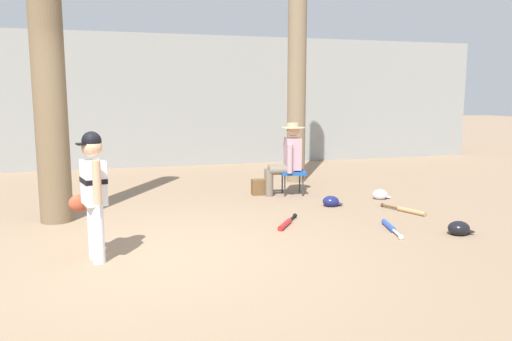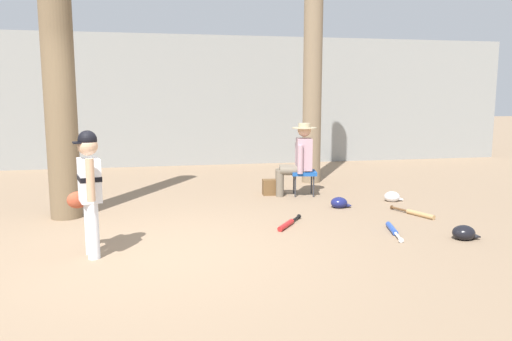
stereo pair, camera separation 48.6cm
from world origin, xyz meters
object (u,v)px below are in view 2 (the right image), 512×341
at_px(seated_spectator, 298,157).
at_px(bat_wood_tan, 417,213).
at_px(bat_red_barrel, 288,224).
at_px(batting_helmet_navy, 339,203).
at_px(young_ballplayer, 89,185).
at_px(tree_behind_spectator, 313,50).
at_px(folding_stool, 304,174).
at_px(bat_blue_youth, 393,230).
at_px(handbag_beside_stool, 273,187).
at_px(batting_helmet_black, 464,233).
at_px(batting_helmet_white, 392,197).
at_px(tree_near_player, 57,39).

xyz_separation_m(seated_spectator, bat_wood_tan, (1.22, -1.72, -0.61)).
relative_size(bat_red_barrel, batting_helmet_navy, 2.13).
relative_size(young_ballplayer, seated_spectator, 1.09).
bearing_deg(seated_spectator, tree_behind_spectator, 62.79).
height_order(folding_stool, batting_helmet_navy, folding_stool).
bearing_deg(folding_stool, bat_blue_youth, -80.63).
height_order(handbag_beside_stool, batting_helmet_black, handbag_beside_stool).
bearing_deg(batting_helmet_black, seated_spectator, 112.05).
bearing_deg(folding_stool, bat_red_barrel, -112.57).
distance_m(folding_stool, batting_helmet_white, 1.46).
distance_m(seated_spectator, batting_helmet_navy, 1.22).
distance_m(tree_near_player, bat_wood_tan, 5.36).
bearing_deg(handbag_beside_stool, bat_red_barrel, -98.23).
xyz_separation_m(bat_wood_tan, batting_helmet_black, (-0.05, -1.15, 0.04)).
height_order(folding_stool, batting_helmet_white, folding_stool).
distance_m(batting_helmet_navy, batting_helmet_white, 1.02).
distance_m(handbag_beside_stool, bat_red_barrel, 2.06).
height_order(young_ballplayer, handbag_beside_stool, young_ballplayer).
distance_m(folding_stool, batting_helmet_black, 3.05).
bearing_deg(batting_helmet_navy, seated_spectator, 108.64).
xyz_separation_m(bat_red_barrel, batting_helmet_black, (1.85, -0.96, 0.04)).
relative_size(handbag_beside_stool, batting_helmet_navy, 1.16).
bearing_deg(young_ballplayer, bat_wood_tan, 12.25).
bearing_deg(batting_helmet_navy, batting_helmet_black, -66.13).
xyz_separation_m(tree_near_player, tree_behind_spectator, (4.14, 2.02, 0.11)).
xyz_separation_m(bat_red_barrel, bat_blue_youth, (1.18, -0.52, 0.00)).
height_order(handbag_beside_stool, batting_helmet_white, handbag_beside_stool).
xyz_separation_m(bat_blue_youth, bat_wood_tan, (0.72, 0.71, 0.00)).
bearing_deg(batting_helmet_black, young_ballplayer, 176.70).
bearing_deg(batting_helmet_white, bat_wood_tan, -96.56).
height_order(tree_near_player, batting_helmet_black, tree_near_player).
distance_m(tree_near_player, seated_spectator, 4.01).
relative_size(folding_stool, bat_wood_tan, 0.65).
bearing_deg(bat_blue_youth, bat_wood_tan, 44.72).
height_order(tree_near_player, bat_blue_youth, tree_near_player).
xyz_separation_m(tree_behind_spectator, young_ballplayer, (-3.60, -3.82, -1.75)).
bearing_deg(tree_behind_spectator, young_ballplayer, -133.29).
bearing_deg(tree_near_player, batting_helmet_navy, -2.85).
relative_size(young_ballplayer, folding_stool, 2.78).
relative_size(seated_spectator, bat_red_barrel, 1.92).
xyz_separation_m(handbag_beside_stool, batting_helmet_navy, (0.74, -1.14, -0.06)).
relative_size(bat_red_barrel, batting_helmet_white, 2.19).
bearing_deg(bat_wood_tan, tree_near_player, 169.39).
relative_size(bat_wood_tan, batting_helmet_black, 2.35).
bearing_deg(batting_helmet_black, tree_behind_spectator, 97.66).
bearing_deg(batting_helmet_black, bat_wood_tan, 87.27).
distance_m(bat_blue_youth, bat_wood_tan, 1.02).
bearing_deg(bat_wood_tan, young_ballplayer, -167.75).
distance_m(tree_near_player, folding_stool, 4.22).
relative_size(young_ballplayer, handbag_beside_stool, 3.84).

